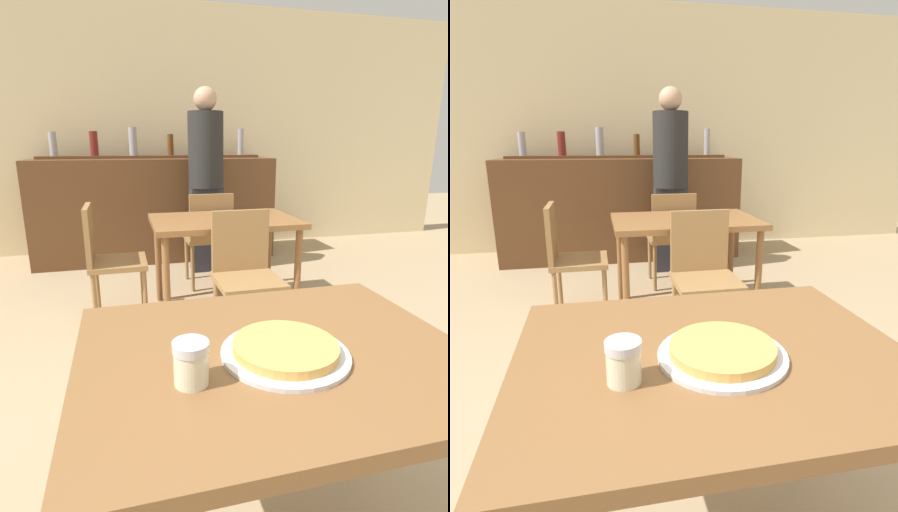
% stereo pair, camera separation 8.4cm
% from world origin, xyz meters
% --- Properties ---
extents(wall_back, '(8.00, 0.05, 2.80)m').
position_xyz_m(wall_back, '(0.00, 4.09, 1.40)').
color(wall_back, beige).
rests_on(wall_back, ground_plane).
extents(dining_table_near, '(1.01, 0.79, 0.75)m').
position_xyz_m(dining_table_near, '(0.00, 0.00, 0.66)').
color(dining_table_near, brown).
rests_on(dining_table_near, ground_plane).
extents(dining_table_far, '(1.07, 0.72, 0.73)m').
position_xyz_m(dining_table_far, '(0.37, 1.97, 0.64)').
color(dining_table_far, brown).
rests_on(dining_table_far, ground_plane).
extents(bar_counter, '(2.60, 0.56, 1.11)m').
position_xyz_m(bar_counter, '(0.00, 3.59, 0.55)').
color(bar_counter, brown).
rests_on(bar_counter, ground_plane).
extents(bar_back_shelf, '(2.39, 0.24, 0.33)m').
position_xyz_m(bar_back_shelf, '(-0.04, 3.73, 1.17)').
color(bar_back_shelf, brown).
rests_on(bar_back_shelf, bar_counter).
extents(chair_far_side_front, '(0.40, 0.40, 0.86)m').
position_xyz_m(chair_far_side_front, '(0.37, 1.44, 0.50)').
color(chair_far_side_front, olive).
rests_on(chair_far_side_front, ground_plane).
extents(chair_far_side_back, '(0.40, 0.40, 0.86)m').
position_xyz_m(chair_far_side_back, '(0.37, 2.51, 0.50)').
color(chair_far_side_back, olive).
rests_on(chair_far_side_back, ground_plane).
extents(chair_far_side_left, '(0.40, 0.40, 0.86)m').
position_xyz_m(chair_far_side_left, '(-0.49, 1.97, 0.50)').
color(chair_far_side_left, olive).
rests_on(chair_far_side_left, ground_plane).
extents(pizza_tray, '(0.32, 0.32, 0.04)m').
position_xyz_m(pizza_tray, '(0.01, -0.04, 0.77)').
color(pizza_tray, silver).
rests_on(pizza_tray, dining_table_near).
extents(cheese_shaker, '(0.08, 0.08, 0.10)m').
position_xyz_m(cheese_shaker, '(-0.23, -0.10, 0.80)').
color(cheese_shaker, beige).
rests_on(cheese_shaker, dining_table_near).
extents(person_standing, '(0.34, 0.34, 1.78)m').
position_xyz_m(person_standing, '(0.45, 3.01, 0.97)').
color(person_standing, '#2D2D38').
rests_on(person_standing, ground_plane).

